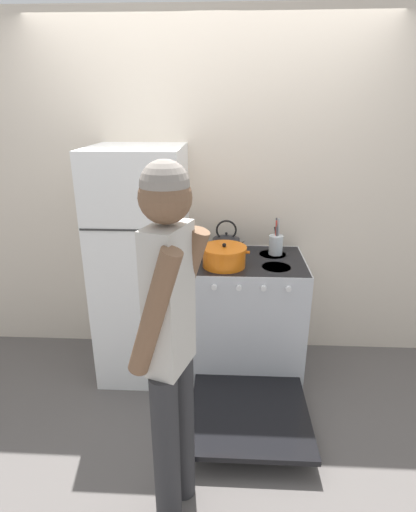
{
  "coord_description": "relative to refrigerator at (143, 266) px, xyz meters",
  "views": [
    {
      "loc": [
        0.14,
        -2.97,
        1.92
      ],
      "look_at": [
        0.01,
        -0.46,
        0.97
      ],
      "focal_mm": 28.0,
      "sensor_mm": 36.0,
      "label": 1
    }
  ],
  "objects": [
    {
      "name": "ground_plane",
      "position": [
        0.47,
        0.33,
        -0.84
      ],
      "size": [
        14.0,
        14.0,
        0.0
      ],
      "primitive_type": "plane",
      "color": "#5B5654"
    },
    {
      "name": "utensil_jar",
      "position": [
        0.97,
        0.15,
        0.13
      ],
      "size": [
        0.1,
        0.1,
        0.27
      ],
      "color": "silver",
      "rests_on": "stove_range"
    },
    {
      "name": "stove_range",
      "position": [
        0.77,
        -0.02,
        -0.39
      ],
      "size": [
        0.79,
        1.33,
        0.89
      ],
      "color": "silver",
      "rests_on": "ground_plane"
    },
    {
      "name": "refrigerator",
      "position": [
        0.0,
        0.0,
        0.0
      ],
      "size": [
        0.62,
        0.68,
        1.68
      ],
      "color": "white",
      "rests_on": "ground_plane"
    },
    {
      "name": "wall_back",
      "position": [
        0.47,
        0.36,
        0.44
      ],
      "size": [
        10.0,
        0.06,
        2.55
      ],
      "color": "beige",
      "rests_on": "ground_plane"
    },
    {
      "name": "dutch_oven_pot",
      "position": [
        0.59,
        -0.11,
        0.13
      ],
      "size": [
        0.35,
        0.31,
        0.16
      ],
      "color": "orange",
      "rests_on": "stove_range"
    },
    {
      "name": "tea_kettle",
      "position": [
        0.6,
        0.14,
        0.13
      ],
      "size": [
        0.25,
        0.2,
        0.26
      ],
      "color": "black",
      "rests_on": "stove_range"
    },
    {
      "name": "person",
      "position": [
        0.37,
        -1.18,
        0.15
      ],
      "size": [
        0.35,
        0.41,
        1.74
      ],
      "rotation": [
        0.0,
        0.0,
        1.25
      ],
      "color": "#2D2D30",
      "rests_on": "ground_plane"
    }
  ]
}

